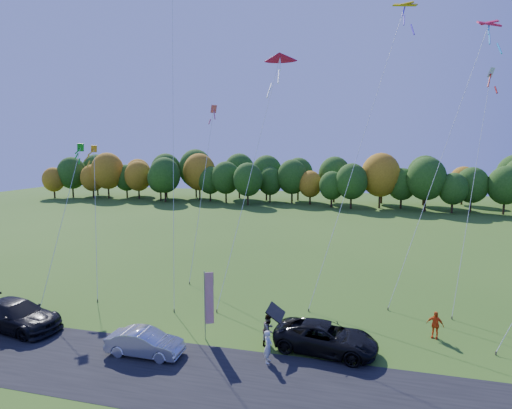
% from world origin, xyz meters
% --- Properties ---
extents(ground, '(160.00, 160.00, 0.00)m').
position_xyz_m(ground, '(0.00, 0.00, 0.00)').
color(ground, '#2F5616').
extents(asphalt_strip, '(90.00, 6.00, 0.01)m').
position_xyz_m(asphalt_strip, '(0.00, -4.00, 0.01)').
color(asphalt_strip, black).
rests_on(asphalt_strip, ground).
extents(tree_line, '(116.00, 12.00, 10.00)m').
position_xyz_m(tree_line, '(0.00, 55.00, 0.00)').
color(tree_line, '#1E4711').
rests_on(tree_line, ground).
extents(black_suv, '(5.80, 3.24, 1.53)m').
position_xyz_m(black_suv, '(5.36, 0.01, 0.77)').
color(black_suv, black).
rests_on(black_suv, ground).
extents(silver_sedan, '(4.10, 1.44, 1.35)m').
position_xyz_m(silver_sedan, '(-3.90, -2.71, 0.67)').
color(silver_sedan, silver).
rests_on(silver_sedan, ground).
extents(dark_truck_a, '(6.21, 3.19, 1.72)m').
position_xyz_m(dark_truck_a, '(-13.04, -1.80, 0.86)').
color(dark_truck_a, black).
rests_on(dark_truck_a, ground).
extents(person_tailgate_a, '(0.41, 0.62, 1.70)m').
position_xyz_m(person_tailgate_a, '(2.59, -1.88, 0.85)').
color(person_tailgate_a, silver).
rests_on(person_tailgate_a, ground).
extents(person_tailgate_b, '(0.85, 0.98, 1.71)m').
position_xyz_m(person_tailgate_b, '(2.22, -0.02, 0.86)').
color(person_tailgate_b, gray).
rests_on(person_tailgate_b, ground).
extents(person_east, '(1.01, 0.69, 1.59)m').
position_xyz_m(person_east, '(11.37, 3.04, 0.79)').
color(person_east, '#E44E15').
rests_on(person_east, ground).
extents(feather_flag, '(0.50, 0.28, 4.05)m').
position_xyz_m(feather_flag, '(-1.25, -0.21, 2.47)').
color(feather_flag, '#999999').
rests_on(feather_flag, ground).
extents(kite_delta_blue, '(5.48, 10.70, 30.09)m').
position_xyz_m(kite_delta_blue, '(-6.80, 7.59, 14.61)').
color(kite_delta_blue, '#4C3F33').
rests_on(kite_delta_blue, ground).
extents(kite_parafoil_orange, '(8.15, 11.46, 23.16)m').
position_xyz_m(kite_parafoil_orange, '(7.01, 10.46, 11.37)').
color(kite_parafoil_orange, '#4C3F33').
rests_on(kite_parafoil_orange, ground).
extents(kite_delta_red, '(3.87, 10.24, 19.73)m').
position_xyz_m(kite_delta_red, '(-0.79, 8.19, 9.58)').
color(kite_delta_red, '#4C3F33').
rests_on(kite_delta_red, ground).
extents(kite_parafoil_rainbow, '(8.66, 8.31, 20.76)m').
position_xyz_m(kite_parafoil_rainbow, '(12.56, 10.41, 10.20)').
color(kite_parafoil_rainbow, '#4C3F33').
rests_on(kite_parafoil_rainbow, ground).
extents(kite_diamond_yellow, '(4.71, 6.85, 11.44)m').
position_xyz_m(kite_diamond_yellow, '(-13.02, 6.25, 5.52)').
color(kite_diamond_yellow, '#4C3F33').
rests_on(kite_diamond_yellow, ground).
extents(kite_diamond_green, '(1.34, 6.69, 11.55)m').
position_xyz_m(kite_diamond_green, '(-14.00, 3.75, 5.65)').
color(kite_diamond_green, '#4C3F33').
rests_on(kite_diamond_green, ground).
extents(kite_diamond_white, '(3.50, 6.83, 16.93)m').
position_xyz_m(kite_diamond_white, '(14.39, 9.14, 8.26)').
color(kite_diamond_white, '#4C3F33').
rests_on(kite_diamond_white, ground).
extents(kite_diamond_pink, '(1.20, 7.33, 15.16)m').
position_xyz_m(kite_diamond_pink, '(-6.16, 11.87, 8.10)').
color(kite_diamond_pink, '#4C3F33').
rests_on(kite_diamond_pink, ground).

